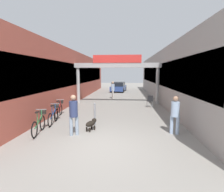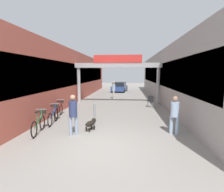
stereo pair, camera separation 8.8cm
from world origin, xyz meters
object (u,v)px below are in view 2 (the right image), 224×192
at_px(pedestrian_carrying_crate, 114,89).
at_px(bollard_post_metal, 95,114).
at_px(parked_car_blue, 120,87).
at_px(bicycle_red_third, 59,109).
at_px(bicycle_blue_second, 54,115).
at_px(cafe_chair_black_nearer, 150,100).
at_px(pedestrian_with_dog, 73,112).
at_px(bicycle_green_nearest, 39,123).
at_px(pedestrian_companion, 175,113).
at_px(dog_on_leash, 91,123).

bearing_deg(pedestrian_carrying_crate, bollard_post_metal, -91.15).
bearing_deg(parked_car_blue, bicycle_red_third, -101.24).
bearing_deg(bicycle_blue_second, parked_car_blue, 80.67).
bearing_deg(cafe_chair_black_nearer, bicycle_red_third, -150.03).
bearing_deg(bollard_post_metal, pedestrian_with_dog, -113.07).
height_order(pedestrian_with_dog, bicycle_green_nearest, pedestrian_with_dog).
xyz_separation_m(pedestrian_companion, bicycle_blue_second, (-5.75, 1.12, -0.49)).
bearing_deg(bollard_post_metal, pedestrian_companion, -14.49).
bearing_deg(parked_car_blue, dog_on_leash, -91.55).
distance_m(pedestrian_with_dog, bicycle_green_nearest, 1.67).
xyz_separation_m(bicycle_green_nearest, bicycle_red_third, (-0.26, 2.85, 0.00)).
height_order(dog_on_leash, bicycle_red_third, bicycle_red_third).
distance_m(bicycle_red_third, bollard_post_metal, 2.92).
relative_size(pedestrian_companion, bollard_post_metal, 1.44).
bearing_deg(dog_on_leash, bicycle_red_third, 135.77).
distance_m(pedestrian_companion, dog_on_leash, 3.65).
distance_m(bicycle_green_nearest, bollard_post_metal, 2.52).
height_order(pedestrian_companion, bollard_post_metal, pedestrian_companion).
bearing_deg(bicycle_red_third, bicycle_green_nearest, -84.87).
xyz_separation_m(pedestrian_companion, bicycle_red_third, (-6.02, 2.52, -0.49)).
distance_m(pedestrian_with_dog, bicycle_blue_second, 2.32).
height_order(dog_on_leash, bollard_post_metal, bollard_post_metal).
xyz_separation_m(pedestrian_with_dog, bicycle_blue_second, (-1.56, 1.63, -0.53)).
bearing_deg(pedestrian_carrying_crate, bicycle_blue_second, -104.94).
height_order(pedestrian_with_dog, bollard_post_metal, pedestrian_with_dog).
bearing_deg(pedestrian_companion, pedestrian_carrying_crate, 108.86).
bearing_deg(dog_on_leash, bollard_post_metal, 88.41).
height_order(bicycle_green_nearest, bollard_post_metal, bollard_post_metal).
bearing_deg(parked_car_blue, bicycle_blue_second, -99.33).
relative_size(pedestrian_carrying_crate, bollard_post_metal, 1.55).
relative_size(pedestrian_with_dog, cafe_chair_black_nearer, 1.90).
distance_m(pedestrian_companion, bollard_post_metal, 3.71).
height_order(bicycle_green_nearest, parked_car_blue, parked_car_blue).
height_order(dog_on_leash, bicycle_blue_second, bicycle_blue_second).
bearing_deg(pedestrian_companion, bicycle_blue_second, 168.99).
bearing_deg(pedestrian_companion, bicycle_green_nearest, -176.70).
xyz_separation_m(bicycle_blue_second, bollard_post_metal, (2.17, -0.19, 0.14)).
distance_m(bicycle_blue_second, cafe_chair_black_nearer, 7.23).
height_order(pedestrian_carrying_crate, bicycle_blue_second, pedestrian_carrying_crate).
distance_m(pedestrian_companion, cafe_chair_black_nearer, 5.85).
bearing_deg(pedestrian_with_dog, pedestrian_companion, 6.93).
xyz_separation_m(bicycle_blue_second, parked_car_blue, (2.60, 15.85, 0.21)).
distance_m(bicycle_red_third, cafe_chair_black_nearer, 6.63).
xyz_separation_m(dog_on_leash, bicycle_green_nearest, (-2.16, -0.50, 0.12)).
bearing_deg(pedestrian_carrying_crate, pedestrian_companion, -71.14).
relative_size(pedestrian_companion, pedestrian_carrying_crate, 0.93).
relative_size(bicycle_blue_second, parked_car_blue, 0.40).
bearing_deg(cafe_chair_black_nearer, pedestrian_companion, -87.34).
bearing_deg(bicycle_blue_second, dog_on_leash, -23.90).
distance_m(bicycle_green_nearest, cafe_chair_black_nearer, 8.26).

